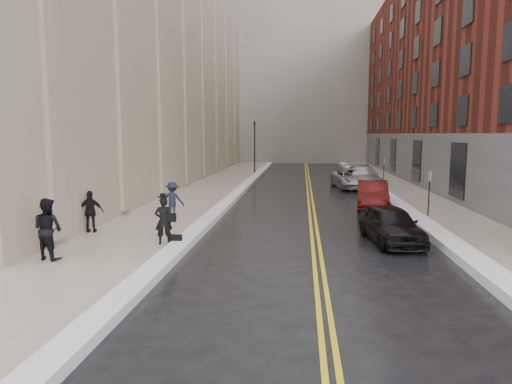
% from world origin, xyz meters
% --- Properties ---
extents(ground, '(160.00, 160.00, 0.00)m').
position_xyz_m(ground, '(0.00, 0.00, 0.00)').
color(ground, black).
rests_on(ground, ground).
extents(sidewalk_left, '(4.00, 64.00, 0.15)m').
position_xyz_m(sidewalk_left, '(-4.50, 16.00, 0.07)').
color(sidewalk_left, gray).
rests_on(sidewalk_left, ground).
extents(sidewalk_right, '(3.00, 64.00, 0.15)m').
position_xyz_m(sidewalk_right, '(9.00, 16.00, 0.07)').
color(sidewalk_right, gray).
rests_on(sidewalk_right, ground).
extents(lane_stripe_a, '(0.12, 64.00, 0.01)m').
position_xyz_m(lane_stripe_a, '(2.38, 16.00, 0.00)').
color(lane_stripe_a, gold).
rests_on(lane_stripe_a, ground).
extents(lane_stripe_b, '(0.12, 64.00, 0.01)m').
position_xyz_m(lane_stripe_b, '(2.62, 16.00, 0.00)').
color(lane_stripe_b, gold).
rests_on(lane_stripe_b, ground).
extents(snow_ridge_left, '(0.70, 60.80, 0.26)m').
position_xyz_m(snow_ridge_left, '(-2.20, 16.00, 0.13)').
color(snow_ridge_left, white).
rests_on(snow_ridge_left, ground).
extents(snow_ridge_right, '(0.85, 60.80, 0.30)m').
position_xyz_m(snow_ridge_right, '(7.15, 16.00, 0.15)').
color(snow_ridge_right, white).
rests_on(snow_ridge_right, ground).
extents(building_right, '(14.00, 50.00, 18.00)m').
position_xyz_m(building_right, '(17.50, 23.00, 9.00)').
color(building_right, maroon).
rests_on(building_right, ground).
extents(tower_far_right, '(22.00, 18.00, 44.00)m').
position_xyz_m(tower_far_right, '(14.00, 66.00, 22.00)').
color(tower_far_right, slate).
rests_on(tower_far_right, ground).
extents(traffic_signal, '(0.18, 0.15, 5.20)m').
position_xyz_m(traffic_signal, '(-2.60, 30.00, 3.08)').
color(traffic_signal, black).
rests_on(traffic_signal, ground).
extents(parking_sign_near, '(0.06, 0.35, 2.23)m').
position_xyz_m(parking_sign_near, '(7.90, 8.00, 1.36)').
color(parking_sign_near, black).
rests_on(parking_sign_near, ground).
extents(parking_sign_far, '(0.06, 0.35, 2.23)m').
position_xyz_m(parking_sign_far, '(7.90, 20.00, 1.36)').
color(parking_sign_far, black).
rests_on(parking_sign_far, ground).
extents(car_black, '(2.15, 4.20, 1.37)m').
position_xyz_m(car_black, '(5.23, 2.93, 0.68)').
color(car_black, black).
rests_on(car_black, ground).
extents(car_maroon, '(2.04, 4.61, 1.47)m').
position_xyz_m(car_maroon, '(5.74, 10.87, 0.74)').
color(car_maroon, '#450D0C').
rests_on(car_maroon, ground).
extents(car_silver_near, '(2.50, 5.69, 1.63)m').
position_xyz_m(car_silver_near, '(6.43, 20.36, 0.81)').
color(car_silver_near, '#A3A4AB').
rests_on(car_silver_near, ground).
extents(car_silver_far, '(3.07, 5.47, 1.44)m').
position_xyz_m(car_silver_far, '(5.64, 19.89, 0.72)').
color(car_silver_far, '#9A9CA2').
rests_on(car_silver_far, ground).
extents(pedestrian_main, '(0.70, 0.57, 1.65)m').
position_xyz_m(pedestrian_main, '(-2.80, 1.31, 0.98)').
color(pedestrian_main, black).
rests_on(pedestrian_main, sidewalk_left).
extents(pedestrian_a, '(1.09, 0.95, 1.90)m').
position_xyz_m(pedestrian_a, '(-5.73, -0.93, 1.10)').
color(pedestrian_a, black).
rests_on(pedestrian_a, sidewalk_left).
extents(pedestrian_b, '(1.08, 0.64, 1.65)m').
position_xyz_m(pedestrian_b, '(-3.92, 6.31, 0.97)').
color(pedestrian_b, black).
rests_on(pedestrian_b, sidewalk_left).
extents(pedestrian_c, '(1.02, 0.58, 1.63)m').
position_xyz_m(pedestrian_c, '(-6.20, 2.91, 0.97)').
color(pedestrian_c, black).
rests_on(pedestrian_c, sidewalk_left).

